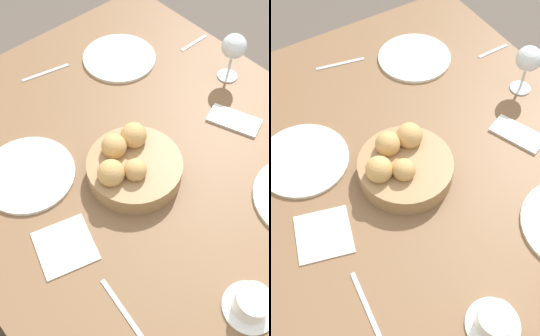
{
  "view_description": "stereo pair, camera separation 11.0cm",
  "coord_description": "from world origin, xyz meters",
  "views": [
    {
      "loc": [
        -0.48,
        0.49,
        1.65
      ],
      "look_at": [
        0.01,
        0.06,
        0.76
      ],
      "focal_mm": 45.0,
      "sensor_mm": 36.0,
      "label": 1
    },
    {
      "loc": [
        -0.55,
        0.4,
        1.65
      ],
      "look_at": [
        0.01,
        0.06,
        0.76
      ],
      "focal_mm": 45.0,
      "sensor_mm": 36.0,
      "label": 2
    }
  ],
  "objects": [
    {
      "name": "ground_plane",
      "position": [
        0.0,
        0.0,
        0.0
      ],
      "size": [
        10.0,
        10.0,
        0.0
      ],
      "primitive_type": "plane",
      "color": "#564C44"
    },
    {
      "name": "dining_table",
      "position": [
        0.0,
        0.0,
        0.65
      ],
      "size": [
        1.35,
        1.07,
        0.73
      ],
      "color": "brown",
      "rests_on": "ground_plane"
    },
    {
      "name": "bread_basket",
      "position": [
        0.01,
        0.07,
        0.77
      ],
      "size": [
        0.25,
        0.25,
        0.11
      ],
      "color": "#99754C",
      "rests_on": "dining_table"
    },
    {
      "name": "plate_near_right",
      "position": [
        0.39,
        -0.21,
        0.74
      ],
      "size": [
        0.24,
        0.24,
        0.01
      ],
      "color": "silver",
      "rests_on": "dining_table"
    },
    {
      "name": "plate_far_center",
      "position": [
        0.19,
        0.28,
        0.74
      ],
      "size": [
        0.25,
        0.25,
        0.01
      ],
      "color": "silver",
      "rests_on": "dining_table"
    },
    {
      "name": "wine_glass",
      "position": [
        0.1,
        -0.42,
        0.84
      ],
      "size": [
        0.08,
        0.08,
        0.16
      ],
      "color": "silver",
      "rests_on": "dining_table"
    },
    {
      "name": "coffee_cup",
      "position": [
        -0.43,
        0.11,
        0.76
      ],
      "size": [
        0.12,
        0.12,
        0.06
      ],
      "color": "white",
      "rests_on": "dining_table"
    },
    {
      "name": "fork_silver",
      "position": [
        -0.25,
        0.32,
        0.73
      ],
      "size": [
        0.16,
        0.03,
        0.0
      ],
      "color": "#B7B7BC",
      "rests_on": "dining_table"
    },
    {
      "name": "knife_silver",
      "position": [
        0.5,
        0.01,
        0.73
      ],
      "size": [
        0.04,
        0.16,
        0.0
      ],
      "color": "#B7B7BC",
      "rests_on": "dining_table"
    },
    {
      "name": "spoon_coffee",
      "position": [
        0.29,
        -0.46,
        0.73
      ],
      "size": [
        0.01,
        0.12,
        0.0
      ],
      "color": "#B7B7BC",
      "rests_on": "dining_table"
    },
    {
      "name": "napkin",
      "position": [
        -0.04,
        0.32,
        0.73
      ],
      "size": [
        0.16,
        0.16,
        0.0
      ],
      "color": "silver",
      "rests_on": "dining_table"
    },
    {
      "name": "cell_phone",
      "position": [
        -0.04,
        -0.29,
        0.73
      ],
      "size": [
        0.17,
        0.12,
        0.01
      ],
      "color": "silver",
      "rests_on": "dining_table"
    }
  ]
}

